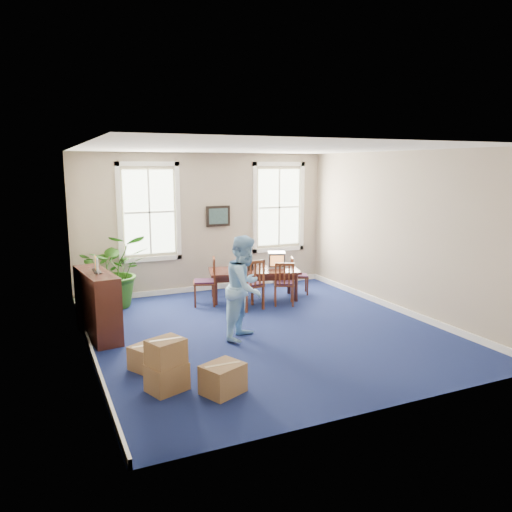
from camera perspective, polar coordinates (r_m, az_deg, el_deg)
name	(u,v)px	position (r m, az deg, el deg)	size (l,w,h in m)	color
floor	(265,330)	(9.06, 0.99, -8.48)	(6.50, 6.50, 0.00)	navy
ceiling	(265,148)	(8.58, 1.06, 12.20)	(6.50, 6.50, 0.00)	white
wall_back	(205,223)	(11.67, -5.81, 3.79)	(6.50, 6.50, 0.00)	tan
wall_front	(385,281)	(5.95, 14.52, -2.82)	(6.50, 6.50, 0.00)	tan
wall_left	(84,255)	(7.89, -19.09, 0.13)	(6.50, 6.50, 0.00)	tan
wall_right	(402,233)	(10.30, 16.31, 2.56)	(6.50, 6.50, 0.00)	tan
baseboard_back	(207,288)	(11.91, -5.63, -3.61)	(6.00, 0.04, 0.12)	white
baseboard_left	(92,352)	(8.29, -18.24, -10.39)	(0.04, 6.50, 0.12)	white
baseboard_right	(397,308)	(10.59, 15.76, -5.73)	(0.04, 6.50, 0.12)	white
window_left	(149,212)	(11.28, -12.11, 4.92)	(1.40, 0.12, 2.20)	white
window_right	(279,207)	(12.35, 2.62, 5.59)	(1.40, 0.12, 2.20)	white
wall_picture	(218,216)	(11.70, -4.35, 4.57)	(0.58, 0.06, 0.48)	black
conference_table	(254,284)	(11.01, -0.24, -3.26)	(1.94, 0.88, 0.66)	#431D17
crt_tv	(277,260)	(11.19, 2.36, -0.42)	(0.38, 0.41, 0.34)	#B7B7BC
game_console	(288,266)	(11.30, 3.66, -1.10)	(0.14, 0.17, 0.04)	white
equipment_bag	(244,266)	(10.88, -1.40, -1.16)	(0.36, 0.23, 0.18)	black
chair_near_left	(249,284)	(10.22, -0.76, -3.22)	(0.47, 0.47, 1.05)	maroon
chair_near_right	(284,283)	(10.57, 3.20, -3.09)	(0.42, 0.42, 0.94)	maroon
chair_end_left	(204,282)	(10.57, -5.94, -2.92)	(0.45, 0.45, 1.01)	maroon
chair_end_right	(300,276)	(11.50, 5.01, -2.24)	(0.38, 0.38, 0.85)	maroon
man	(245,287)	(8.45, -1.25, -3.60)	(0.87, 0.67, 1.77)	#8BC4F3
credenza	(97,303)	(9.02, -17.68, -5.13)	(0.43, 1.51, 1.18)	#431D17
brochure_rack	(96,261)	(8.86, -17.80, -0.57)	(0.11, 0.61, 0.27)	#99999E
potted_plant	(116,270)	(10.73, -15.71, -1.58)	(1.40, 1.22, 1.55)	#204E11
cardboard_boxes	(178,359)	(6.88, -8.87, -11.56)	(1.29, 1.29, 0.74)	olive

